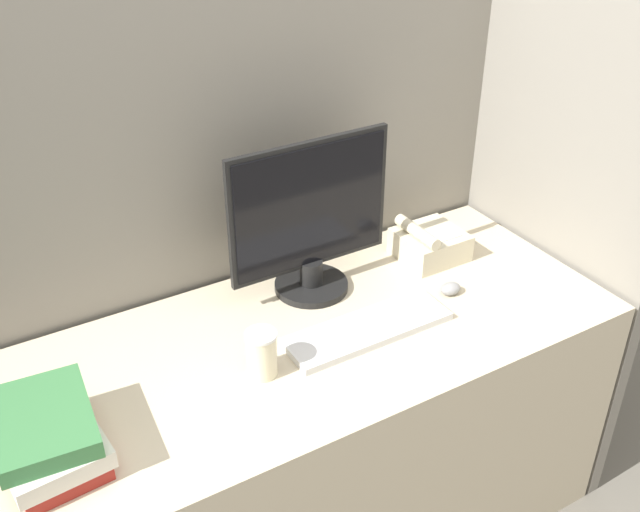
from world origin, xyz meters
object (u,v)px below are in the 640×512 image
Objects in this scene: keyboard at (368,329)px; mouse at (451,289)px; monitor at (310,224)px; coffee_cup at (262,354)px; desk_telephone at (429,243)px; book_stack at (47,437)px.

mouse is (0.30, 0.03, 0.01)m from keyboard.
mouse is (0.32, -0.23, -0.19)m from monitor.
coffee_cup is at bearing -176.66° from mouse.
book_stack is at bearing -168.62° from desk_telephone.
keyboard is (0.02, -0.25, -0.20)m from monitor.
keyboard is at bearing -84.56° from monitor.
book_stack is at bearing -177.53° from mouse.
desk_telephone is at bearing 11.38° from book_stack.
coffee_cup is 0.41× the size of book_stack.
keyboard is 0.82m from book_stack.
book_stack is 1.57× the size of desk_telephone.
monitor is 2.51× the size of desk_telephone.
book_stack is (-1.11, -0.05, 0.04)m from mouse.
monitor is at bearing 19.03° from book_stack.
keyboard is 0.30m from mouse.
keyboard is 2.39× the size of desk_telephone.
monitor is 3.92× the size of coffee_cup.
desk_telephone reaches higher than mouse.
keyboard is at bearing 1.31° from coffee_cup.
desk_telephone is (0.39, -0.04, -0.16)m from monitor.
coffee_cup reaches higher than book_stack.
coffee_cup reaches higher than mouse.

